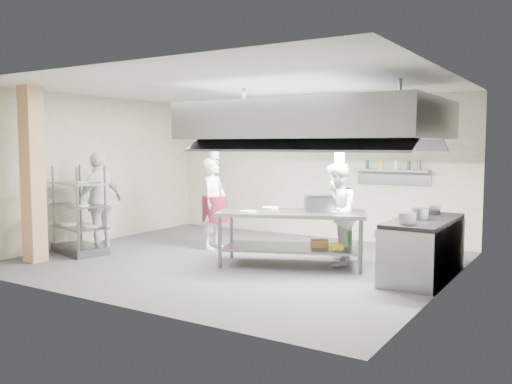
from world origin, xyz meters
The scene contains 23 objects.
floor centered at (0.00, 0.00, 0.00)m, with size 7.00×7.00×0.00m, color #353537.
ceiling centered at (0.00, 0.00, 3.00)m, with size 7.00×7.00×0.00m, color silver.
wall_back centered at (0.00, 3.00, 1.50)m, with size 7.00×7.00×0.00m, color #A19880.
wall_left centered at (-3.50, 0.00, 1.50)m, with size 6.00×6.00×0.00m, color #A19880.
wall_right centered at (3.50, 0.00, 1.50)m, with size 6.00×6.00×0.00m, color #A19880.
column centered at (-2.90, -1.90, 1.50)m, with size 0.30×0.30×3.00m, color tan.
exhaust_hood centered at (1.30, 0.40, 2.40)m, with size 4.00×2.50×0.60m, color gray.
hood_strip_a centered at (0.40, 0.40, 2.08)m, with size 1.60×0.12×0.04m, color white.
hood_strip_b centered at (2.20, 0.40, 2.08)m, with size 1.60×0.12×0.04m, color white.
wall_shelf centered at (1.80, 2.84, 1.50)m, with size 1.50×0.28×0.04m, color gray.
island centered at (1.00, 0.17, 0.46)m, with size 2.41×1.00×0.91m, color gray, non-canonical shape.
island_worktop centered at (1.00, 0.17, 0.88)m, with size 2.41×1.00×0.06m, color gray.
island_undershelf centered at (1.00, 0.17, 0.30)m, with size 2.22×0.90×0.04m, color slate.
pass_rack centered at (-2.80, -1.02, 0.81)m, with size 1.08×0.63×1.62m, color slate, non-canonical shape.
cooking_range centered at (3.08, 0.50, 0.42)m, with size 0.80×2.00×0.84m, color gray.
range_top centered at (3.08, 0.50, 0.87)m, with size 0.78×1.96×0.06m, color black.
chef_head centered at (-0.98, 0.69, 0.88)m, with size 0.64×0.42×1.76m, color silver.
chef_line centered at (1.60, 0.64, 0.86)m, with size 0.83×0.65×1.72m, color silver.
chef_plating centered at (-2.79, -0.54, 0.94)m, with size 1.10×0.46×1.87m, color silver.
griddle centered at (1.35, 0.48, 1.03)m, with size 0.47×0.37×0.23m, color slate.
wicker_basket centered at (1.42, 0.36, 0.38)m, with size 0.28×0.19×0.12m, color #96633C.
stockpot centered at (3.04, 0.41, 0.98)m, with size 0.24×0.24×0.17m, color slate.
plate_stack centered at (-2.80, -1.02, 0.52)m, with size 0.28×0.28×0.05m, color white.
Camera 1 is at (5.21, -7.69, 2.01)m, focal length 38.00 mm.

